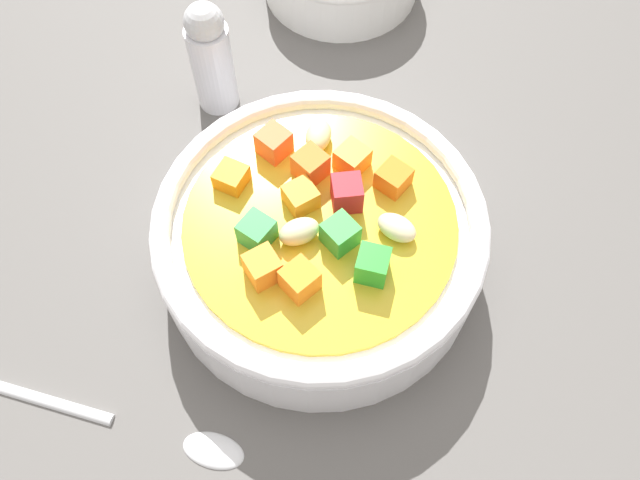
# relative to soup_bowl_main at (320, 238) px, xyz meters

# --- Properties ---
(ground_plane) EXTENTS (1.40, 1.40, 0.02)m
(ground_plane) POSITION_rel_soup_bowl_main_xyz_m (0.00, -0.00, -0.04)
(ground_plane) COLOR #565451
(soup_bowl_main) EXTENTS (0.20, 0.20, 0.07)m
(soup_bowl_main) POSITION_rel_soup_bowl_main_xyz_m (0.00, 0.00, 0.00)
(soup_bowl_main) COLOR white
(soup_bowl_main) RESTS_ON ground_plane
(spoon) EXTENTS (0.17, 0.12, 0.01)m
(spoon) POSITION_rel_soup_bowl_main_xyz_m (-0.00, -0.16, -0.03)
(spoon) COLOR silver
(spoon) RESTS_ON ground_plane
(pepper_shaker) EXTENTS (0.03, 0.03, 0.09)m
(pepper_shaker) POSITION_rel_soup_bowl_main_xyz_m (-0.15, 0.03, 0.02)
(pepper_shaker) COLOR silver
(pepper_shaker) RESTS_ON ground_plane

